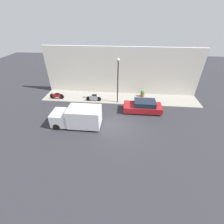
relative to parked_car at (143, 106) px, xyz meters
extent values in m
plane|color=#2D2D33|center=(-2.74, 2.66, -0.64)|extent=(60.00, 60.00, 0.00)
cube|color=gray|center=(2.69, 2.66, -0.58)|extent=(2.97, 19.30, 0.12)
cube|color=silver|center=(4.33, 2.66, 2.34)|extent=(0.30, 19.30, 5.95)
cube|color=maroon|center=(0.00, 0.05, -0.15)|extent=(1.73, 4.09, 0.65)
cube|color=#192333|center=(0.00, -0.15, 0.44)|extent=(1.52, 2.25, 0.52)
cylinder|color=black|center=(-0.75, 1.65, -0.34)|extent=(0.20, 0.60, 0.60)
cylinder|color=black|center=(0.75, 1.65, -0.34)|extent=(0.20, 0.60, 0.60)
cylinder|color=black|center=(-0.75, -1.54, -0.34)|extent=(0.20, 0.60, 0.60)
cylinder|color=black|center=(0.75, -1.54, -0.34)|extent=(0.20, 0.60, 0.60)
cube|color=silver|center=(-3.08, 5.68, 0.43)|extent=(1.87, 2.98, 1.78)
cube|color=silver|center=(-3.08, 7.98, 0.17)|extent=(1.78, 1.61, 1.24)
cube|color=#192333|center=(-3.08, 8.22, 0.51)|extent=(1.59, 0.88, 0.50)
cylinder|color=black|center=(-3.89, 8.20, -0.31)|extent=(0.22, 0.66, 0.66)
cylinder|color=black|center=(-2.27, 8.20, -0.31)|extent=(0.22, 0.66, 0.66)
cylinder|color=black|center=(-3.89, 4.77, -0.31)|extent=(0.22, 0.66, 0.66)
cylinder|color=black|center=(-2.27, 4.77, -0.31)|extent=(0.22, 0.66, 0.66)
cube|color=#B7B7BF|center=(1.65, 5.81, -0.03)|extent=(0.30, 0.99, 0.49)
cube|color=black|center=(1.65, 5.67, 0.27)|extent=(0.27, 0.54, 0.12)
cylinder|color=black|center=(1.65, 6.45, -0.24)|extent=(0.10, 0.55, 0.55)
cylinder|color=black|center=(1.65, 5.16, -0.24)|extent=(0.10, 0.55, 0.55)
cube|color=#B21E1E|center=(1.77, 10.48, -0.05)|extent=(0.30, 0.94, 0.35)
cube|color=black|center=(1.77, 10.36, 0.18)|extent=(0.27, 0.51, 0.12)
cylinder|color=black|center=(1.77, 11.04, -0.18)|extent=(0.10, 0.67, 0.67)
cylinder|color=black|center=(1.77, 9.93, -0.18)|extent=(0.10, 0.67, 0.67)
cylinder|color=black|center=(1.58, 2.89, 1.94)|extent=(0.12, 0.12, 4.91)
sphere|color=silver|center=(1.58, 2.89, 4.49)|extent=(0.33, 0.33, 0.33)
cylinder|color=brown|center=(3.39, -0.23, -0.33)|extent=(0.53, 0.53, 0.38)
sphere|color=#337F38|center=(3.39, -0.23, 0.07)|extent=(0.52, 0.52, 0.52)
camera|label=1|loc=(-14.19, 2.08, 8.49)|focal=24.00mm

